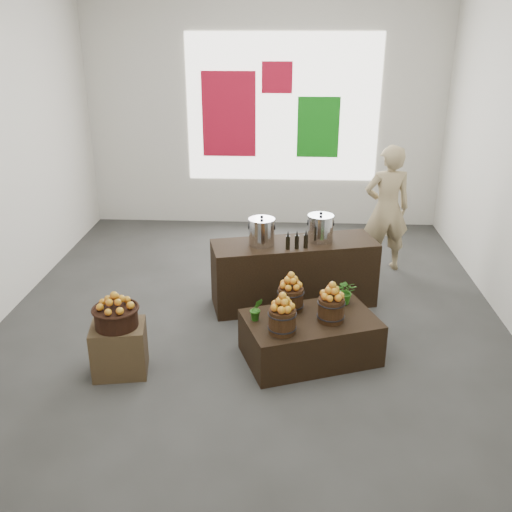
# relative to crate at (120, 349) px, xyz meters

# --- Properties ---
(ground) EXTENTS (7.00, 7.00, 0.00)m
(ground) POSITION_rel_crate_xyz_m (1.27, 1.34, -0.26)
(ground) COLOR #383936
(ground) RESTS_ON ground
(back_wall) EXTENTS (6.00, 0.04, 4.00)m
(back_wall) POSITION_rel_crate_xyz_m (1.27, 4.84, 1.74)
(back_wall) COLOR beige
(back_wall) RESTS_ON ground
(back_opening) EXTENTS (3.20, 0.02, 2.40)m
(back_opening) POSITION_rel_crate_xyz_m (1.57, 4.82, 1.74)
(back_opening) COLOR white
(back_opening) RESTS_ON back_wall
(deco_red_left) EXTENTS (0.90, 0.04, 1.40)m
(deco_red_left) POSITION_rel_crate_xyz_m (0.67, 4.81, 1.64)
(deco_red_left) COLOR #B30D27
(deco_red_left) RESTS_ON back_wall
(deco_green_right) EXTENTS (0.70, 0.04, 1.00)m
(deco_green_right) POSITION_rel_crate_xyz_m (2.17, 4.81, 1.44)
(deco_green_right) COLOR #137C14
(deco_green_right) RESTS_ON back_wall
(deco_red_upper) EXTENTS (0.50, 0.04, 0.50)m
(deco_red_upper) POSITION_rel_crate_xyz_m (1.47, 4.81, 2.24)
(deco_red_upper) COLOR #B30D27
(deco_red_upper) RESTS_ON back_wall
(crate) EXTENTS (0.60, 0.52, 0.53)m
(crate) POSITION_rel_crate_xyz_m (0.00, 0.00, 0.00)
(crate) COLOR brown
(crate) RESTS_ON ground
(wicker_basket) EXTENTS (0.42, 0.42, 0.19)m
(wicker_basket) POSITION_rel_crate_xyz_m (0.00, 0.00, 0.36)
(wicker_basket) COLOR black
(wicker_basket) RESTS_ON crate
(apples_in_basket) EXTENTS (0.33, 0.33, 0.18)m
(apples_in_basket) POSITION_rel_crate_xyz_m (0.00, 0.00, 0.55)
(apples_in_basket) COLOR maroon
(apples_in_basket) RESTS_ON wicker_basket
(display_table) EXTENTS (1.55, 1.24, 0.47)m
(display_table) POSITION_rel_crate_xyz_m (1.93, 0.38, -0.03)
(display_table) COLOR black
(display_table) RESTS_ON ground
(apple_bucket_front_left) EXTENTS (0.27, 0.27, 0.25)m
(apple_bucket_front_left) POSITION_rel_crate_xyz_m (1.63, 0.08, 0.33)
(apple_bucket_front_left) COLOR #341B0E
(apple_bucket_front_left) RESTS_ON display_table
(apples_in_bucket_front_left) EXTENTS (0.20, 0.20, 0.18)m
(apples_in_bucket_front_left) POSITION_rel_crate_xyz_m (1.63, 0.08, 0.54)
(apples_in_bucket_front_left) COLOR maroon
(apples_in_bucket_front_left) RESTS_ON apple_bucket_front_left
(apple_bucket_front_right) EXTENTS (0.27, 0.27, 0.25)m
(apple_bucket_front_right) POSITION_rel_crate_xyz_m (2.13, 0.35, 0.33)
(apple_bucket_front_right) COLOR #341B0E
(apple_bucket_front_right) RESTS_ON display_table
(apples_in_bucket_front_right) EXTENTS (0.20, 0.20, 0.18)m
(apples_in_bucket_front_right) POSITION_rel_crate_xyz_m (2.13, 0.35, 0.54)
(apples_in_bucket_front_right) COLOR maroon
(apples_in_bucket_front_right) RESTS_ON apple_bucket_front_right
(apple_bucket_rear) EXTENTS (0.27, 0.27, 0.25)m
(apple_bucket_rear) POSITION_rel_crate_xyz_m (1.72, 0.57, 0.33)
(apple_bucket_rear) COLOR #341B0E
(apple_bucket_rear) RESTS_ON display_table
(apples_in_bucket_rear) EXTENTS (0.20, 0.20, 0.18)m
(apples_in_bucket_rear) POSITION_rel_crate_xyz_m (1.72, 0.57, 0.54)
(apples_in_bucket_rear) COLOR maroon
(apples_in_bucket_rear) RESTS_ON apple_bucket_rear
(herb_garnish_right) EXTENTS (0.30, 0.27, 0.29)m
(herb_garnish_right) POSITION_rel_crate_xyz_m (2.31, 0.75, 0.35)
(herb_garnish_right) COLOR #236014
(herb_garnish_right) RESTS_ON display_table
(herb_garnish_left) EXTENTS (0.16, 0.14, 0.25)m
(herb_garnish_left) POSITION_rel_crate_xyz_m (1.37, 0.32, 0.33)
(herb_garnish_left) COLOR #236014
(herb_garnish_left) RESTS_ON display_table
(counter) EXTENTS (2.11, 1.11, 0.82)m
(counter) POSITION_rel_crate_xyz_m (1.76, 1.65, 0.15)
(counter) COLOR black
(counter) RESTS_ON ground
(stock_pot_left) EXTENTS (0.31, 0.31, 0.31)m
(stock_pot_left) POSITION_rel_crate_xyz_m (1.36, 1.56, 0.72)
(stock_pot_left) COLOR silver
(stock_pot_left) RESTS_ON counter
(stock_pot_center) EXTENTS (0.31, 0.31, 0.31)m
(stock_pot_center) POSITION_rel_crate_xyz_m (2.08, 1.73, 0.72)
(stock_pot_center) COLOR silver
(stock_pot_center) RESTS_ON counter
(oil_cruets) EXTENTS (0.23, 0.11, 0.23)m
(oil_cruets) POSITION_rel_crate_xyz_m (1.81, 1.46, 0.67)
(oil_cruets) COLOR black
(oil_cruets) RESTS_ON counter
(shopper) EXTENTS (0.71, 0.52, 1.81)m
(shopper) POSITION_rel_crate_xyz_m (3.06, 2.84, 0.64)
(shopper) COLOR #99855E
(shopper) RESTS_ON ground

